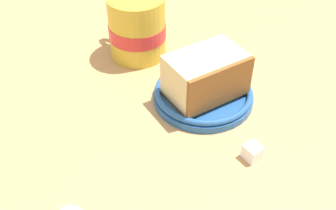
{
  "coord_description": "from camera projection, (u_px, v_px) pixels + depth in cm",
  "views": [
    {
      "loc": [
        20.39,
        40.99,
        38.82
      ],
      "look_at": [
        -0.91,
        5.99,
        3.0
      ],
      "focal_mm": 44.0,
      "sensor_mm": 36.0,
      "label": 1
    }
  ],
  "objects": [
    {
      "name": "sugar_cube",
      "position": [
        252.0,
        152.0,
        0.51
      ],
      "size": [
        2.15,
        2.15,
        2.0
      ],
      "primitive_type": "cube",
      "rotation": [
        0.0,
        0.0,
        0.08
      ],
      "color": "white",
      "rests_on": "ground_plane"
    },
    {
      "name": "cake_slice",
      "position": [
        206.0,
        76.0,
        0.57
      ],
      "size": [
        10.6,
        7.22,
        6.59
      ],
      "color": "brown",
      "rests_on": "small_plate"
    },
    {
      "name": "small_plate",
      "position": [
        203.0,
        94.0,
        0.59
      ],
      "size": [
        14.4,
        14.4,
        1.92
      ],
      "color": "#26599E",
      "rests_on": "ground_plane"
    },
    {
      "name": "tea_mug",
      "position": [
        137.0,
        27.0,
        0.66
      ],
      "size": [
        9.24,
        11.81,
        10.22
      ],
      "color": "gold",
      "rests_on": "ground_plane"
    },
    {
      "name": "ground_plane",
      "position": [
        142.0,
        105.0,
        0.61
      ],
      "size": [
        113.08,
        113.08,
        2.18
      ],
      "primitive_type": "cube",
      "color": "tan"
    }
  ]
}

